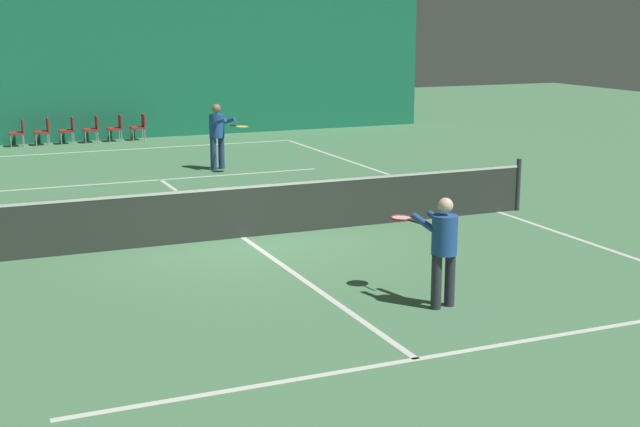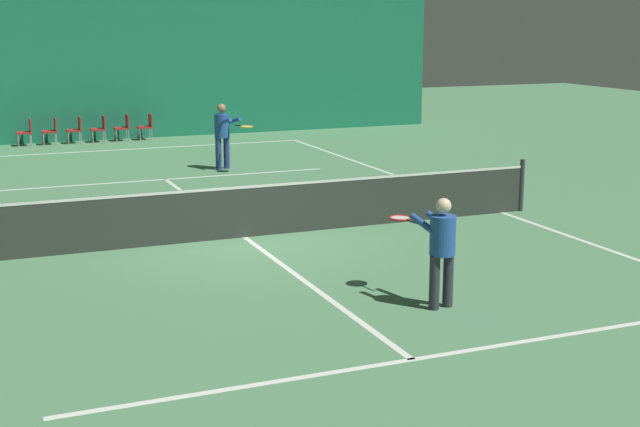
# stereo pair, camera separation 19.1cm
# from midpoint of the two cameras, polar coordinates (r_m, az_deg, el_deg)

# --- Properties ---
(ground_plane) EXTENTS (60.00, 60.00, 0.00)m
(ground_plane) POSITION_cam_midpoint_polar(r_m,az_deg,el_deg) (16.18, -5.29, -1.54)
(ground_plane) COLOR #4C7F56
(backdrop_curtain) EXTENTS (23.00, 0.12, 4.99)m
(backdrop_curtain) POSITION_cam_midpoint_polar(r_m,az_deg,el_deg) (29.79, -14.11, 9.37)
(backdrop_curtain) COLOR #196B4C
(backdrop_curtain) RESTS_ON ground
(court_line_baseline_far) EXTENTS (11.00, 0.10, 0.00)m
(court_line_baseline_far) POSITION_cam_midpoint_polar(r_m,az_deg,el_deg) (27.56, -12.98, 3.99)
(court_line_baseline_far) COLOR silver
(court_line_baseline_far) RESTS_ON ground
(court_line_service_far) EXTENTS (8.25, 0.10, 0.00)m
(court_line_service_far) POSITION_cam_midpoint_polar(r_m,az_deg,el_deg) (22.24, -10.40, 2.14)
(court_line_service_far) COLOR silver
(court_line_service_far) RESTS_ON ground
(court_line_service_near) EXTENTS (8.25, 0.10, 0.00)m
(court_line_service_near) POSITION_cam_midpoint_polar(r_m,az_deg,el_deg) (10.55, 5.67, -9.26)
(court_line_service_near) COLOR silver
(court_line_service_near) RESTS_ON ground
(court_line_sideline_right) EXTENTS (0.10, 23.80, 0.00)m
(court_line_sideline_right) POSITION_cam_midpoint_polar(r_m,az_deg,el_deg) (18.57, 11.07, 0.10)
(court_line_sideline_right) COLOR silver
(court_line_sideline_right) RESTS_ON ground
(court_line_centre) EXTENTS (0.10, 12.80, 0.00)m
(court_line_centre) POSITION_cam_midpoint_polar(r_m,az_deg,el_deg) (16.18, -5.29, -1.53)
(court_line_centre) COLOR silver
(court_line_centre) RESTS_ON ground
(tennis_net) EXTENTS (12.00, 0.10, 1.07)m
(tennis_net) POSITION_cam_midpoint_polar(r_m,az_deg,el_deg) (16.07, -5.32, 0.23)
(tennis_net) COLOR #2D332D
(tennis_net) RESTS_ON ground
(player_near) EXTENTS (0.55, 1.33, 1.53)m
(player_near) POSITION_cam_midpoint_polar(r_m,az_deg,el_deg) (12.19, 7.37, -1.91)
(player_near) COLOR #2D2D38
(player_near) RESTS_ON ground
(player_far) EXTENTS (0.85, 1.40, 1.71)m
(player_far) POSITION_cam_midpoint_polar(r_m,az_deg,el_deg) (23.40, -6.79, 5.23)
(player_far) COLOR navy
(player_far) RESTS_ON ground
(courtside_chair_0) EXTENTS (0.44, 0.44, 0.84)m
(courtside_chair_0) POSITION_cam_midpoint_polar(r_m,az_deg,el_deg) (29.09, -18.90, 5.03)
(courtside_chair_0) COLOR #99999E
(courtside_chair_0) RESTS_ON ground
(courtside_chair_1) EXTENTS (0.44, 0.44, 0.84)m
(courtside_chair_1) POSITION_cam_midpoint_polar(r_m,az_deg,el_deg) (29.16, -17.43, 5.14)
(courtside_chair_1) COLOR #99999E
(courtside_chair_1) RESTS_ON ground
(courtside_chair_2) EXTENTS (0.44, 0.44, 0.84)m
(courtside_chair_2) POSITION_cam_midpoint_polar(r_m,az_deg,el_deg) (29.24, -15.97, 5.25)
(courtside_chair_2) COLOR #99999E
(courtside_chair_2) RESTS_ON ground
(courtside_chair_3) EXTENTS (0.44, 0.44, 0.84)m
(courtside_chair_3) POSITION_cam_midpoint_polar(r_m,az_deg,el_deg) (29.34, -14.52, 5.36)
(courtside_chair_3) COLOR #99999E
(courtside_chair_3) RESTS_ON ground
(courtside_chair_4) EXTENTS (0.44, 0.44, 0.84)m
(courtside_chair_4) POSITION_cam_midpoint_polar(r_m,az_deg,el_deg) (29.46, -13.08, 5.46)
(courtside_chair_4) COLOR #99999E
(courtside_chair_4) RESTS_ON ground
(courtside_chair_5) EXTENTS (0.44, 0.44, 0.84)m
(courtside_chair_5) POSITION_cam_midpoint_polar(r_m,az_deg,el_deg) (29.60, -11.65, 5.56)
(courtside_chair_5) COLOR #99999E
(courtside_chair_5) RESTS_ON ground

